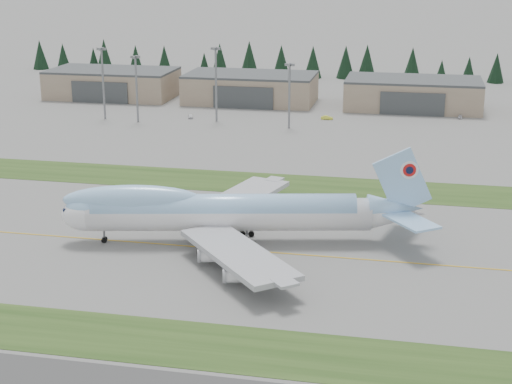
% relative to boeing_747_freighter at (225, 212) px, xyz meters
% --- Properties ---
extents(ground, '(7000.00, 7000.00, 0.00)m').
position_rel_boeing_747_freighter_xyz_m(ground, '(-11.03, -3.75, -6.32)').
color(ground, slate).
rests_on(ground, ground).
extents(grass_strip_near, '(400.00, 14.00, 0.08)m').
position_rel_boeing_747_freighter_xyz_m(grass_strip_near, '(-11.03, -41.75, -6.32)').
color(grass_strip_near, '#254117').
rests_on(grass_strip_near, ground).
extents(grass_strip_far, '(400.00, 18.00, 0.08)m').
position_rel_boeing_747_freighter_xyz_m(grass_strip_far, '(-11.03, 41.25, -6.32)').
color(grass_strip_far, '#254117').
rests_on(grass_strip_far, ground).
extents(taxiway_line_main, '(400.00, 0.40, 0.02)m').
position_rel_boeing_747_freighter_xyz_m(taxiway_line_main, '(-11.03, -3.75, -6.32)').
color(taxiway_line_main, gold).
rests_on(taxiway_line_main, ground).
extents(boeing_747_freighter, '(73.04, 61.47, 19.16)m').
position_rel_boeing_747_freighter_xyz_m(boeing_747_freighter, '(0.00, 0.00, 0.00)').
color(boeing_747_freighter, white).
rests_on(boeing_747_freighter, ground).
extents(hangar_left, '(48.00, 26.60, 10.80)m').
position_rel_boeing_747_freighter_xyz_m(hangar_left, '(-81.03, 146.15, -0.93)').
color(hangar_left, gray).
rests_on(hangar_left, ground).
extents(hangar_center, '(48.00, 26.60, 10.80)m').
position_rel_boeing_747_freighter_xyz_m(hangar_center, '(-26.03, 146.15, -0.93)').
color(hangar_center, gray).
rests_on(hangar_center, ground).
extents(hangar_right, '(48.00, 26.60, 10.80)m').
position_rel_boeing_747_freighter_xyz_m(hangar_right, '(33.97, 146.15, -0.93)').
color(hangar_right, gray).
rests_on(hangar_right, ground).
extents(floodlight_masts, '(157.87, 10.63, 24.56)m').
position_rel_boeing_747_freighter_xyz_m(floodlight_masts, '(-14.27, 105.58, 9.75)').
color(floodlight_masts, slate).
rests_on(floodlight_masts, ground).
extents(service_vehicle_a, '(2.53, 4.04, 1.28)m').
position_rel_boeing_747_freighter_xyz_m(service_vehicle_a, '(-40.04, 113.06, -6.32)').
color(service_vehicle_a, silver).
rests_on(service_vehicle_a, ground).
extents(service_vehicle_b, '(4.07, 1.54, 1.33)m').
position_rel_boeing_747_freighter_xyz_m(service_vehicle_b, '(5.92, 120.18, -6.32)').
color(service_vehicle_b, yellow).
rests_on(service_vehicle_b, ground).
extents(service_vehicle_c, '(1.79, 3.73, 1.04)m').
position_rel_boeing_747_freighter_xyz_m(service_vehicle_c, '(50.25, 130.97, -6.32)').
color(service_vehicle_c, '#BBBAC0').
rests_on(service_vehicle_c, ground).
extents(conifer_belt, '(276.90, 14.36, 16.46)m').
position_rel_boeing_747_freighter_xyz_m(conifer_belt, '(-7.04, 209.00, 0.79)').
color(conifer_belt, black).
rests_on(conifer_belt, ground).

